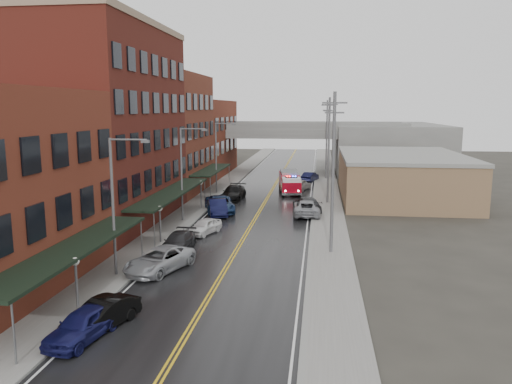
{
  "coord_description": "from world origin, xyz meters",
  "views": [
    {
      "loc": [
        6.21,
        -21.73,
        10.86
      ],
      "look_at": [
        0.31,
        24.26,
        3.0
      ],
      "focal_mm": 35.0,
      "sensor_mm": 36.0,
      "label": 1
    }
  ],
  "objects": [
    {
      "name": "parked_car_right_2",
      "position": [
        3.8,
        44.12,
        0.73
      ],
      "size": [
        3.05,
        4.63,
        1.47
      ],
      "primitive_type": "imported",
      "rotation": [
        0.0,
        0.0,
        2.81
      ],
      "color": "#B2B2B2",
      "rests_on": "ground"
    },
    {
      "name": "parked_car_left_1",
      "position": [
        -4.36,
        0.45,
        0.72
      ],
      "size": [
        2.82,
        4.66,
        1.45
      ],
      "primitive_type": "imported",
      "rotation": [
        0.0,
        0.0,
        -0.32
      ],
      "color": "black",
      "rests_on": "ground"
    },
    {
      "name": "awning_1",
      "position": [
        -7.49,
        23.0,
        2.99
      ],
      "size": [
        2.6,
        18.0,
        3.09
      ],
      "color": "black",
      "rests_on": "ground"
    },
    {
      "name": "parked_car_left_2",
      "position": [
        -4.31,
        9.39,
        0.77
      ],
      "size": [
        4.26,
        6.1,
        1.55
      ],
      "primitive_type": "imported",
      "rotation": [
        0.0,
        0.0,
        -0.34
      ],
      "color": "#9A9CA1",
      "rests_on": "ground"
    },
    {
      "name": "parked_car_left_6",
      "position": [
        -4.11,
        28.8,
        0.84
      ],
      "size": [
        4.44,
        6.59,
        1.68
      ],
      "primitive_type": "imported",
      "rotation": [
        0.0,
        0.0,
        0.3
      ],
      "color": "navy",
      "rests_on": "ground"
    },
    {
      "name": "globe_lamp_2",
      "position": [
        -6.4,
        30.0,
        2.31
      ],
      "size": [
        0.44,
        0.44,
        3.12
      ],
      "color": "#59595B",
      "rests_on": "ground"
    },
    {
      "name": "awning_0",
      "position": [
        -7.49,
        4.0,
        2.99
      ],
      "size": [
        2.6,
        16.0,
        3.09
      ],
      "color": "black",
      "rests_on": "ground"
    },
    {
      "name": "street_lamp_2",
      "position": [
        -6.55,
        40.0,
        5.19
      ],
      "size": [
        2.64,
        0.22,
        9.0
      ],
      "color": "#59595B",
      "rests_on": "ground"
    },
    {
      "name": "parked_car_right_1",
      "position": [
        5.0,
        30.01,
        0.81
      ],
      "size": [
        3.5,
        5.93,
        1.61
      ],
      "primitive_type": "imported",
      "rotation": [
        0.0,
        0.0,
        3.38
      ],
      "color": "#2A2B2D",
      "rests_on": "ground"
    },
    {
      "name": "sidewalk_left",
      "position": [
        -7.3,
        30.0,
        0.07
      ],
      "size": [
        3.0,
        160.0,
        0.15
      ],
      "primitive_type": "cube",
      "color": "slate",
      "rests_on": "ground"
    },
    {
      "name": "curb_left",
      "position": [
        -5.65,
        30.0,
        0.07
      ],
      "size": [
        0.3,
        160.0,
        0.15
      ],
      "primitive_type": "cube",
      "color": "gray",
      "rests_on": "ground"
    },
    {
      "name": "globe_lamp_1",
      "position": [
        -6.4,
        16.0,
        2.31
      ],
      "size": [
        0.44,
        0.44,
        3.12
      ],
      "color": "#59595B",
      "rests_on": "ground"
    },
    {
      "name": "sidewalk_right",
      "position": [
        7.3,
        30.0,
        0.07
      ],
      "size": [
        3.0,
        160.0,
        0.15
      ],
      "primitive_type": "cube",
      "color": "slate",
      "rests_on": "ground"
    },
    {
      "name": "brick_building_c",
      "position": [
        -13.3,
        40.5,
        7.5
      ],
      "size": [
        9.0,
        15.0,
        15.0
      ],
      "primitive_type": "cube",
      "color": "maroon",
      "rests_on": "ground"
    },
    {
      "name": "overpass",
      "position": [
        0.0,
        62.0,
        5.99
      ],
      "size": [
        40.0,
        10.0,
        7.5
      ],
      "color": "slate",
      "rests_on": "ground"
    },
    {
      "name": "globe_lamp_0",
      "position": [
        -6.4,
        2.0,
        2.31
      ],
      "size": [
        0.44,
        0.44,
        3.12
      ],
      "color": "#59595B",
      "rests_on": "ground"
    },
    {
      "name": "parked_car_left_5",
      "position": [
        -4.0,
        27.2,
        0.82
      ],
      "size": [
        3.03,
        5.26,
        1.64
      ],
      "primitive_type": "imported",
      "rotation": [
        0.0,
        0.0,
        0.28
      ],
      "color": "black",
      "rests_on": "ground"
    },
    {
      "name": "tan_building",
      "position": [
        16.0,
        40.0,
        2.5
      ],
      "size": [
        14.0,
        22.0,
        5.0
      ],
      "primitive_type": "cube",
      "color": "#92704E",
      "rests_on": "ground"
    },
    {
      "name": "utility_pole_0",
      "position": [
        7.2,
        15.0,
        6.31
      ],
      "size": [
        1.8,
        0.24,
        12.0
      ],
      "color": "#59595B",
      "rests_on": "ground"
    },
    {
      "name": "awning_2",
      "position": [
        -7.49,
        40.5,
        2.99
      ],
      "size": [
        2.6,
        13.0,
        3.09
      ],
      "color": "black",
      "rests_on": "ground"
    },
    {
      "name": "fire_truck",
      "position": [
        2.45,
        41.61,
        1.47
      ],
      "size": [
        3.78,
        7.68,
        2.71
      ],
      "rotation": [
        0.0,
        0.0,
        0.14
      ],
      "color": "maroon",
      "rests_on": "ground"
    },
    {
      "name": "ground",
      "position": [
        0.0,
        0.0,
        0.0
      ],
      "size": [
        220.0,
        220.0,
        0.0
      ],
      "primitive_type": "plane",
      "color": "#2D2B26",
      "rests_on": "ground"
    },
    {
      "name": "right_far_block",
      "position": [
        18.0,
        70.0,
        4.0
      ],
      "size": [
        18.0,
        30.0,
        8.0
      ],
      "primitive_type": "cube",
      "color": "slate",
      "rests_on": "ground"
    },
    {
      "name": "brick_building_b",
      "position": [
        -13.3,
        23.0,
        9.0
      ],
      "size": [
        9.0,
        20.0,
        18.0
      ],
      "primitive_type": "cube",
      "color": "#4E1914",
      "rests_on": "ground"
    },
    {
      "name": "parked_car_left_0",
      "position": [
        -4.72,
        -0.8,
        0.75
      ],
      "size": [
        2.55,
        4.66,
        1.5
      ],
      "primitive_type": "imported",
      "rotation": [
        0.0,
        0.0,
        -0.18
      ],
      "color": "#14164C",
      "rests_on": "ground"
    },
    {
      "name": "parked_car_left_4",
      "position": [
        -3.6,
        19.59,
        0.67
      ],
      "size": [
        2.78,
        4.26,
        1.35
      ],
      "primitive_type": "imported",
      "rotation": [
        0.0,
        0.0,
        -0.33
      ],
      "color": "white",
      "rests_on": "ground"
    },
    {
      "name": "curb_right",
      "position": [
        5.65,
        30.0,
        0.07
      ],
      "size": [
        0.3,
        160.0,
        0.15
      ],
      "primitive_type": "cube",
      "color": "gray",
      "rests_on": "ground"
    },
    {
      "name": "brick_building_far",
      "position": [
        -13.3,
        58.0,
        6.0
      ],
      "size": [
        9.0,
        20.0,
        12.0
      ],
      "primitive_type": "cube",
      "color": "brown",
      "rests_on": "ground"
    },
    {
      "name": "utility_pole_2",
      "position": [
        7.2,
        55.0,
        6.31
      ],
      "size": [
        1.8,
        0.24,
        12.0
      ],
      "color": "#59595B",
      "rests_on": "ground"
    },
    {
      "name": "street_lamp_0",
      "position": [
        -6.55,
        8.0,
        5.19
      ],
      "size": [
        2.64,
        0.22,
        9.0
      ],
      "color": "#59595B",
      "rests_on": "ground"
    },
    {
      "name": "parked_car_left_3",
      "position": [
        -4.45,
        14.28,
        0.68
      ],
      "size": [
        2.09,
        4.78,
        1.37
      ],
      "primitive_type": "imported",
      "rotation": [
        0.0,
        0.0,
        -0.04
      ],
      "color": "#232426",
      "rests_on": "ground"
    },
    {
      "name": "parked_car_right_0",
      "position": [
        5.0,
        28.2,
        0.8
      ],
      "size": [
        2.88,
        5.86,
        1.6
      ],
      "primitive_type": "imported",
      "rotation": [
        0.0,
        0.0,
        3.18
      ],
      "color": "gray",
      "rests_on": "ground"
    },
    {
      "name": "street_lamp_1",
      "position": [
        -6.55,
        24.0,
        5.19
      ],
      "size": [
        2.64,
        0.22,
        9.0
      ],
      "color": "#59595B",
      "rests_on": "ground"
    },
    {
      "name": "parked_car_left_7",
      "position": [
        -3.93,
        36.09,
        0.83
      ],
      "size": [
        2.62,
        5.83,
        1.66
      ],
      "primitive_type": "imported",
      "rotation": [
        0.0,
        0.0,
        -0.05
      ],
      "color": "black",
      "rests_on": "ground"
    },
    {
      "name": "parked_car_right_3",
      "position": [
        4.86,
        52.2,
        0.71
      ],
      "size": [
        2.64,
        4.57,
        1.42
      ],
      "primitive_type": "imported",
      "rotation": [
        0.0,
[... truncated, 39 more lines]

